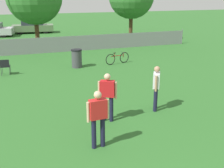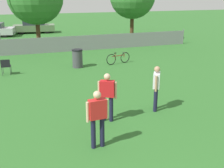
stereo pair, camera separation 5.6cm
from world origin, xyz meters
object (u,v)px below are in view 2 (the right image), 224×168
at_px(player_thrower_red, 107,94).
at_px(bicycle_sideline, 118,58).
at_px(folding_chair_sideline, 6,65).
at_px(player_receiver_white, 156,85).
at_px(parked_car_olive, 34,27).
at_px(trash_bin, 77,58).
at_px(player_defender_red, 97,115).

relative_size(player_thrower_red, bicycle_sideline, 1.00).
xyz_separation_m(player_thrower_red, folding_chair_sideline, (-3.09, 6.97, -0.45)).
relative_size(folding_chair_sideline, bicycle_sideline, 0.51).
distance_m(player_receiver_white, parked_car_olive, 23.07).
distance_m(player_thrower_red, folding_chair_sideline, 7.64).
height_order(player_receiver_white, trash_bin, player_receiver_white).
xyz_separation_m(player_receiver_white, parked_car_olive, (-2.16, 22.96, -0.28)).
distance_m(folding_chair_sideline, trash_bin, 3.81).
bearing_deg(player_thrower_red, folding_chair_sideline, 143.04).
xyz_separation_m(bicycle_sideline, trash_bin, (-2.47, -0.01, 0.18)).
xyz_separation_m(player_defender_red, folding_chair_sideline, (-2.31, 8.44, -0.45)).
xyz_separation_m(folding_chair_sideline, trash_bin, (3.80, 0.28, 0.02)).
height_order(trash_bin, parked_car_olive, parked_car_olive).
distance_m(bicycle_sideline, parked_car_olive, 16.34).
bearing_deg(player_thrower_red, player_receiver_white, 37.26).
bearing_deg(player_thrower_red, player_defender_red, -88.81).
height_order(player_thrower_red, bicycle_sideline, player_thrower_red).
height_order(player_thrower_red, player_defender_red, same).
relative_size(trash_bin, parked_car_olive, 0.23).
distance_m(player_receiver_white, player_defender_red, 3.21).
xyz_separation_m(trash_bin, parked_car_olive, (-0.95, 15.99, 0.15)).
height_order(player_defender_red, trash_bin, player_defender_red).
bearing_deg(folding_chair_sideline, trash_bin, -169.16).
xyz_separation_m(player_thrower_red, bicycle_sideline, (3.18, 7.26, -0.61)).
distance_m(bicycle_sideline, trash_bin, 2.48).
height_order(player_receiver_white, player_defender_red, same).
bearing_deg(trash_bin, bicycle_sideline, 0.24).
xyz_separation_m(folding_chair_sideline, bicycle_sideline, (6.28, 0.29, -0.16)).
bearing_deg(parked_car_olive, folding_chair_sideline, -93.12).
relative_size(player_thrower_red, parked_car_olive, 0.37).
bearing_deg(trash_bin, player_defender_red, -99.68).
distance_m(player_thrower_red, player_receiver_white, 1.93).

